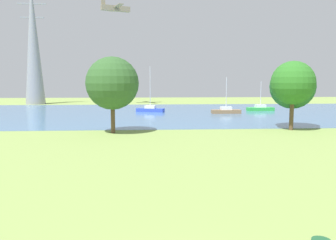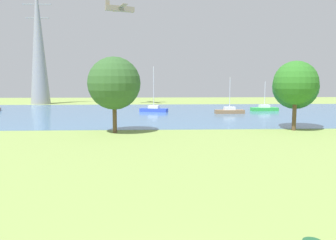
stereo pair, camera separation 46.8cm
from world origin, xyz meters
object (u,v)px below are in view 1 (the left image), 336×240
(sailboat_green, at_px, (260,108))
(sailboat_brown, at_px, (226,111))
(tree_east_near, at_px, (112,83))
(electricity_pylon, at_px, (33,42))
(tree_east_far, at_px, (293,87))
(light_aircraft, at_px, (115,8))
(tree_west_near, at_px, (293,83))
(sailboat_blue, at_px, (150,109))

(sailboat_green, xyz_separation_m, sailboat_brown, (-7.36, -4.57, 0.01))
(sailboat_green, xyz_separation_m, tree_east_near, (-24.04, -24.69, 4.72))
(sailboat_brown, height_order, electricity_pylon, electricity_pylon)
(sailboat_brown, relative_size, tree_east_far, 0.82)
(sailboat_brown, bearing_deg, tree_east_far, -78.39)
(sailboat_brown, bearing_deg, light_aircraft, 132.22)
(sailboat_green, distance_m, tree_west_near, 24.68)
(sailboat_blue, bearing_deg, sailboat_brown, -16.35)
(sailboat_brown, xyz_separation_m, tree_west_near, (2.79, -19.22, 4.73))
(sailboat_green, height_order, sailboat_blue, sailboat_blue)
(sailboat_brown, distance_m, sailboat_blue, 13.03)
(tree_east_far, bearing_deg, tree_east_near, -172.26)
(tree_east_near, height_order, tree_east_far, tree_east_near)
(tree_east_far, bearing_deg, sailboat_brown, 101.61)
(tree_east_near, xyz_separation_m, tree_east_far, (20.26, 2.75, -0.40))
(tree_east_near, distance_m, light_aircraft, 44.96)
(light_aircraft, bearing_deg, tree_east_near, -85.78)
(electricity_pylon, bearing_deg, light_aircraft, -9.56)
(sailboat_brown, height_order, sailboat_blue, sailboat_blue)
(electricity_pylon, xyz_separation_m, light_aircraft, (18.87, -3.18, 7.02))
(light_aircraft, bearing_deg, sailboat_blue, -68.13)
(sailboat_brown, distance_m, tree_east_near, 26.56)
(tree_west_near, bearing_deg, sailboat_brown, 98.26)
(tree_east_near, bearing_deg, light_aircraft, 94.22)
(sailboat_green, bearing_deg, tree_east_near, -134.24)
(tree_east_far, distance_m, electricity_pylon, 60.52)
(electricity_pylon, distance_m, light_aircraft, 20.39)
(sailboat_brown, xyz_separation_m, tree_east_far, (3.57, -17.37, 4.31))
(sailboat_green, xyz_separation_m, electricity_pylon, (-46.01, 20.41, 13.64))
(sailboat_blue, height_order, tree_east_near, tree_east_near)
(tree_east_far, bearing_deg, electricity_pylon, 134.92)
(sailboat_blue, distance_m, tree_east_near, 24.61)
(sailboat_brown, xyz_separation_m, light_aircraft, (-19.78, 21.80, 20.66))
(tree_west_near, xyz_separation_m, electricity_pylon, (-41.44, 44.20, 8.90))
(tree_west_near, bearing_deg, electricity_pylon, 133.16)
(sailboat_brown, relative_size, electricity_pylon, 0.21)
(sailboat_brown, relative_size, tree_west_near, 0.79)
(sailboat_green, relative_size, sailboat_blue, 0.67)
(light_aircraft, bearing_deg, tree_west_near, -61.18)
(sailboat_green, relative_size, tree_east_near, 0.67)
(tree_east_far, relative_size, electricity_pylon, 0.26)
(tree_west_near, bearing_deg, tree_east_far, 67.16)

